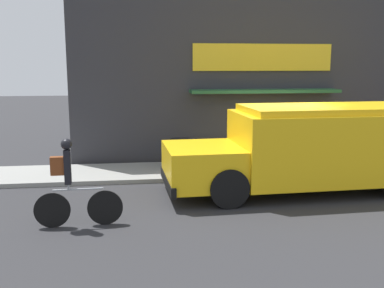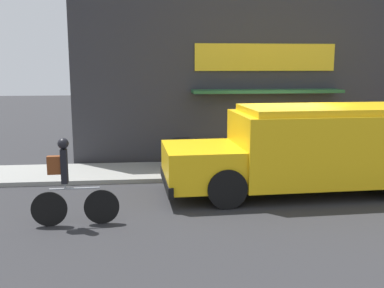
{
  "view_description": "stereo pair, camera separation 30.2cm",
  "coord_description": "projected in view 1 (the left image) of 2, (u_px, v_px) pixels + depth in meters",
  "views": [
    {
      "loc": [
        -4.11,
        -11.82,
        3.21
      ],
      "look_at": [
        -2.57,
        -0.2,
        1.1
      ],
      "focal_mm": 42.0,
      "sensor_mm": 36.0,
      "label": 1
    },
    {
      "loc": [
        -3.81,
        -11.85,
        3.21
      ],
      "look_at": [
        -2.57,
        -0.2,
        1.1
      ],
      "focal_mm": 42.0,
      "sensor_mm": 36.0,
      "label": 2
    }
  ],
  "objects": [
    {
      "name": "cyclist",
      "position": [
        72.0,
        185.0,
        8.82
      ],
      "size": [
        1.73,
        0.22,
        1.78
      ],
      "rotation": [
        0.0,
        0.0,
        0.04
      ],
      "color": "black",
      "rests_on": "ground_plane"
    },
    {
      "name": "trash_bin",
      "position": [
        181.0,
        153.0,
        13.41
      ],
      "size": [
        0.59,
        0.59,
        0.88
      ],
      "color": "#38383D",
      "rests_on": "sidewalk"
    },
    {
      "name": "school_bus",
      "position": [
        317.0,
        147.0,
        11.28
      ],
      "size": [
        6.97,
        2.81,
        2.17
      ],
      "rotation": [
        0.0,
        0.0,
        0.04
      ],
      "color": "yellow",
      "rests_on": "ground_plane"
    },
    {
      "name": "storefront",
      "position": [
        261.0,
        75.0,
        14.46
      ],
      "size": [
        12.14,
        0.91,
        5.67
      ],
      "color": "#2D2D33",
      "rests_on": "ground_plane"
    },
    {
      "name": "ground_plane",
      "position": [
        282.0,
        179.0,
        12.63
      ],
      "size": [
        70.0,
        70.0,
        0.0
      ],
      "primitive_type": "plane",
      "color": "#2B2B2D"
    },
    {
      "name": "sidewalk",
      "position": [
        270.0,
        168.0,
        13.66
      ],
      "size": [
        28.0,
        2.13,
        0.12
      ],
      "color": "gray",
      "rests_on": "ground_plane"
    }
  ]
}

